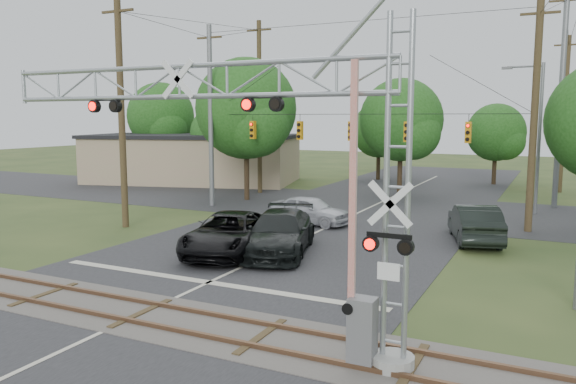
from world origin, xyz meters
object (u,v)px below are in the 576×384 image
at_px(sedan_silver, 310,210).
at_px(streetlight, 536,130).
at_px(pickup_black, 229,234).
at_px(traffic_signal_span, 367,119).
at_px(commercial_building, 194,158).
at_px(crossing_gantry, 254,150).
at_px(car_dark, 279,233).

xyz_separation_m(sedan_silver, streetlight, (10.62, 8.98, 4.21)).
height_order(sedan_silver, streetlight, streetlight).
bearing_deg(streetlight, pickup_black, -123.80).
bearing_deg(traffic_signal_span, commercial_building, 150.79).
relative_size(crossing_gantry, streetlight, 1.37).
bearing_deg(pickup_black, sedan_silver, 72.36).
bearing_deg(traffic_signal_span, pickup_black, -103.92).
bearing_deg(pickup_black, car_dark, 11.35).
distance_m(crossing_gantry, sedan_silver, 16.81).
relative_size(pickup_black, commercial_building, 0.31).
bearing_deg(pickup_black, streetlight, 42.00).
bearing_deg(pickup_black, commercial_building, 114.25).
bearing_deg(streetlight, sedan_silver, -139.76).
height_order(crossing_gantry, traffic_signal_span, traffic_signal_span).
bearing_deg(streetlight, crossing_gantry, -102.40).
xyz_separation_m(crossing_gantry, traffic_signal_span, (-3.10, 18.37, 0.67)).
distance_m(traffic_signal_span, pickup_black, 11.83).
bearing_deg(crossing_gantry, commercial_building, 127.80).
bearing_deg(car_dark, sedan_silver, 86.46).
distance_m(crossing_gantry, pickup_black, 10.54).
bearing_deg(streetlight, commercial_building, 169.98).
relative_size(traffic_signal_span, pickup_black, 3.14).
bearing_deg(pickup_black, crossing_gantry, -68.23).
height_order(traffic_signal_span, pickup_black, traffic_signal_span).
distance_m(pickup_black, streetlight, 20.32).
xyz_separation_m(car_dark, commercial_building, (-19.02, 20.58, 1.23)).
relative_size(sedan_silver, commercial_building, 0.23).
bearing_deg(crossing_gantry, sedan_silver, 108.82).
height_order(commercial_building, streetlight, streetlight).
relative_size(car_dark, commercial_building, 0.31).
distance_m(traffic_signal_span, streetlight, 10.41).
bearing_deg(car_dark, commercial_building, 116.52).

